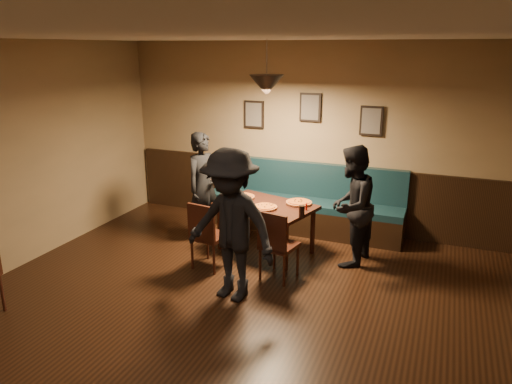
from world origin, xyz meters
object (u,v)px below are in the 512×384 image
chair_near_right (279,244)px  diner_right (351,206)px  chair_near_left (210,234)px  diner_front (231,226)px  booth_bench (302,199)px  dining_table (266,228)px  diner_left (204,187)px  tabasco_bottle (306,206)px  soda_glass (302,211)px

chair_near_right → diner_right: 1.07m
chair_near_left → diner_right: (1.61, 0.78, 0.34)m
chair_near_right → diner_front: (-0.34, -0.64, 0.41)m
booth_bench → dining_table: 0.97m
chair_near_right → diner_left: 1.66m
chair_near_right → tabasco_bottle: chair_near_right is taller
dining_table → chair_near_right: size_ratio=1.43×
chair_near_left → soda_glass: 1.19m
soda_glass → tabasco_bottle: 0.29m
dining_table → diner_left: bearing=-170.5°
dining_table → chair_near_left: 0.87m
diner_right → soda_glass: size_ratio=9.99×
diner_left → diner_right: size_ratio=1.01×
soda_glass → dining_table: bearing=152.9°
dining_table → chair_near_left: chair_near_left is taller
chair_near_right → diner_front: size_ratio=0.51×
booth_bench → chair_near_left: size_ratio=3.41×
diner_left → soda_glass: (1.58, -0.40, -0.03)m
diner_right → soda_glass: 0.65m
dining_table → tabasco_bottle: tabasco_bottle is taller
chair_near_left → diner_left: 1.02m
chair_near_right → booth_bench: bearing=107.9°
diner_front → booth_bench: bearing=97.2°
tabasco_bottle → dining_table: bearing=178.2°
dining_table → diner_right: bearing=17.9°
diner_right → tabasco_bottle: (-0.56, -0.08, -0.05)m
diner_right → tabasco_bottle: diner_right is taller
chair_near_left → diner_front: size_ratio=0.52×
booth_bench → soda_glass: bearing=-73.9°
diner_left → diner_right: 2.12m
booth_bench → diner_right: bearing=-44.1°
chair_near_right → diner_left: bearing=162.5°
diner_front → dining_table: bearing=105.0°
diner_front → chair_near_left: bearing=144.6°
chair_near_left → soda_glass: bearing=28.9°
dining_table → soda_glass: bearing=-12.1°
diner_left → chair_near_right: bearing=-100.0°
tabasco_bottle → diner_front: bearing=-110.0°
booth_bench → chair_near_right: size_ratio=3.41×
chair_near_left → diner_left: size_ratio=0.56×
chair_near_left → diner_right: diner_right is taller
booth_bench → chair_near_right: bearing=-83.0°
booth_bench → soda_glass: size_ratio=19.25×
dining_table → tabasco_bottle: bearing=13.2°
dining_table → diner_front: (0.10, -1.32, 0.52)m
diner_front → tabasco_bottle: diner_front is taller
diner_right → diner_left: bearing=-81.3°
booth_bench → soda_glass: 1.30m
booth_bench → soda_glass: (0.35, -1.23, 0.25)m
chair_near_right → diner_right: size_ratio=0.56×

